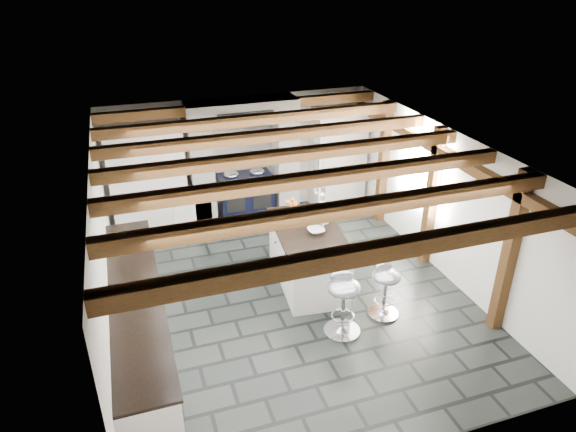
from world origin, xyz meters
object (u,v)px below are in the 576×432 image
object	(u,v)px
range_cooker	(245,196)
bar_stool_near	(385,284)
kitchen_island	(308,255)
bar_stool_far	(344,297)

from	to	relation	value
range_cooker	bar_stool_near	size ratio (longest dim) A/B	1.23
kitchen_island	bar_stool_far	size ratio (longest dim) A/B	2.06
range_cooker	bar_stool_far	bearing A→B (deg)	-84.18
range_cooker	kitchen_island	bearing A→B (deg)	-81.31
range_cooker	bar_stool_near	xyz separation A→B (m)	(1.08, -3.56, 0.04)
kitchen_island	bar_stool_far	bearing A→B (deg)	-84.01
kitchen_island	bar_stool_near	world-z (taller)	kitchen_island
range_cooker	kitchen_island	distance (m)	2.44
kitchen_island	bar_stool_near	size ratio (longest dim) A/B	2.31
range_cooker	bar_stool_near	bearing A→B (deg)	-73.08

